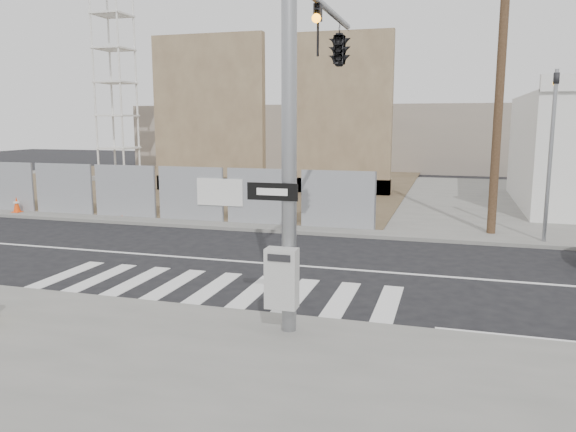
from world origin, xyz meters
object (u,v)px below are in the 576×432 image
(traffic_cone_b, at_px, (17,205))
(traffic_cone_d, at_px, (264,212))
(crane_tower, at_px, (113,34))
(signal_pole, at_px, (325,74))
(traffic_cone_c, at_px, (127,207))

(traffic_cone_b, height_order, traffic_cone_d, traffic_cone_d)
(traffic_cone_d, bearing_deg, crane_tower, 139.19)
(signal_pole, height_order, traffic_cone_c, signal_pole)
(signal_pole, xyz_separation_m, traffic_cone_b, (-14.32, 6.65, -4.35))
(signal_pole, distance_m, traffic_cone_b, 16.38)
(crane_tower, xyz_separation_m, traffic_cone_d, (13.61, -11.75, -8.51))
(traffic_cone_d, bearing_deg, signal_pole, -61.95)
(signal_pole, relative_size, traffic_cone_d, 8.72)
(crane_tower, height_order, traffic_cone_d, crane_tower)
(crane_tower, height_order, traffic_cone_c, crane_tower)
(signal_pole, distance_m, traffic_cone_c, 12.76)
(traffic_cone_b, relative_size, traffic_cone_d, 0.80)
(traffic_cone_c, bearing_deg, signal_pole, -37.05)
(traffic_cone_b, bearing_deg, traffic_cone_d, 3.55)
(traffic_cone_b, distance_m, traffic_cone_d, 10.45)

